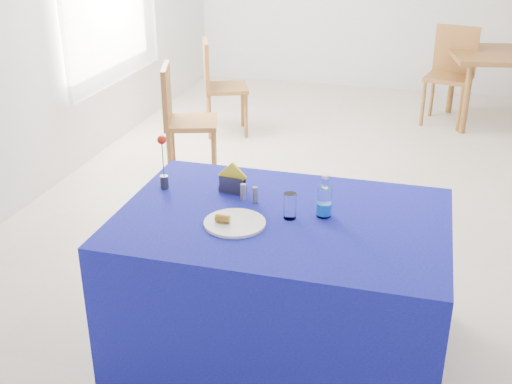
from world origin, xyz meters
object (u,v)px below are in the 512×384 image
chair_win_b (217,81)px  chair_bg_left (452,68)px  plate (235,223)px  water_bottle (324,203)px  blue_table (281,282)px  chair_win_a (180,114)px

chair_win_b → chair_bg_left: bearing=-87.7°
plate → water_bottle: water_bottle is taller
chair_bg_left → chair_win_b: size_ratio=1.06×
blue_table → chair_win_a: (-1.34, 2.04, 0.17)m
chair_win_a → plate: bearing=-170.1°
plate → chair_win_a: size_ratio=0.31×
water_bottle → chair_bg_left: (0.65, 4.12, -0.26)m
water_bottle → chair_bg_left: bearing=81.1°
blue_table → chair_win_b: (-1.39, 3.17, 0.16)m
blue_table → plate: bearing=-143.5°
plate → chair_win_b: bearing=109.8°
water_bottle → chair_bg_left: size_ratio=0.22×
plate → chair_win_a: bearing=117.5°
blue_table → chair_win_a: 2.44m
plate → chair_win_b: size_ratio=0.31×
plate → blue_table: (0.20, 0.15, -0.39)m
blue_table → water_bottle: 0.49m
blue_table → chair_win_a: bearing=123.2°
plate → blue_table: bearing=36.5°
plate → water_bottle: size_ratio=1.37×
water_bottle → chair_win_a: 2.52m
blue_table → water_bottle: water_bottle is taller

